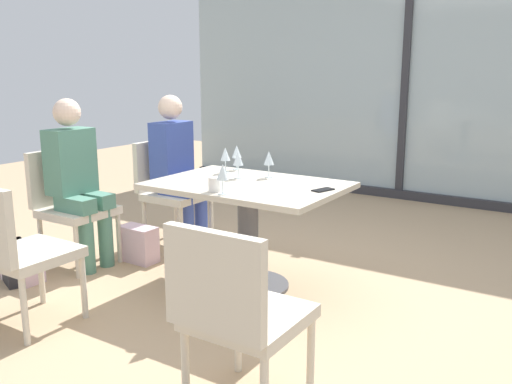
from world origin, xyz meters
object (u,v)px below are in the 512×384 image
wine_glass_3 (238,159)px  handbag_0 (15,262)px  chair_front_left (13,247)px  wine_glass_1 (223,173)px  wine_glass_4 (269,159)px  wine_glass_0 (225,155)px  handbag_2 (22,262)px  chair_far_left (168,186)px  handbag_1 (138,244)px  chair_front_right (236,309)px  person_far_left (178,163)px  wine_glass_2 (237,152)px  chair_side_end (69,200)px  cell_phone_on_table (323,190)px  coffee_cup (214,184)px  dining_table_main (248,211)px  person_side_end (77,175)px

wine_glass_3 → handbag_0: bearing=-144.7°
chair_front_left → handbag_0: bearing=147.3°
wine_glass_1 → wine_glass_4: 0.60m
wine_glass_0 → handbag_2: size_ratio=0.62×
chair_far_left → handbag_0: (-0.30, -1.29, -0.36)m
wine_glass_1 → wine_glass_4: size_ratio=1.00×
handbag_1 → wine_glass_1: bearing=-16.6°
chair_far_left → handbag_2: bearing=-101.8°
chair_front_right → handbag_2: size_ratio=2.90×
wine_glass_3 → handbag_0: (-1.28, -0.91, -0.72)m
chair_front_left → handbag_1: bearing=101.3°
person_far_left → wine_glass_0: person_far_left is taller
wine_glass_1 → wine_glass_2: bearing=118.8°
chair_front_right → chair_side_end: bearing=157.2°
cell_phone_on_table → wine_glass_2: bearing=177.9°
wine_glass_0 → wine_glass_1: (0.40, -0.58, 0.00)m
wine_glass_1 → cell_phone_on_table: bearing=42.4°
wine_glass_1 → handbag_2: (-1.46, -0.41, -0.72)m
wine_glass_3 → coffee_cup: (0.12, -0.43, -0.09)m
dining_table_main → wine_glass_0: (-0.34, 0.22, 0.32)m
wine_glass_3 → wine_glass_4: (0.17, 0.13, 0.00)m
wine_glass_2 → handbag_2: size_ratio=0.62×
chair_side_end → dining_table_main: bearing=13.0°
handbag_2 → person_far_left: bearing=74.4°
chair_far_left → coffee_cup: bearing=-36.4°
handbag_2 → wine_glass_0: bearing=44.2°
chair_side_end → wine_glass_2: bearing=33.0°
person_far_left → cell_phone_on_table: bearing=-15.4°
wine_glass_2 → coffee_cup: (0.31, -0.69, -0.09)m
wine_glass_1 → handbag_1: size_ratio=0.62×
dining_table_main → wine_glass_1: (0.06, -0.36, 0.32)m
chair_front_left → wine_glass_3: 1.52m
chair_front_left → wine_glass_1: size_ratio=4.70×
chair_side_end → chair_front_left: 1.12m
chair_front_right → handbag_1: chair_front_right is taller
chair_front_right → wine_glass_0: 1.86m
person_far_left → wine_glass_1: 1.39m
person_side_end → dining_table_main: bearing=14.0°
wine_glass_3 → cell_phone_on_table: bearing=-3.8°
person_side_end → wine_glass_0: 1.12m
wine_glass_0 → wine_glass_3: same height
chair_side_end → wine_glass_0: 1.25m
person_far_left → wine_glass_4: size_ratio=6.81×
chair_front_right → handbag_1: (-1.76, 1.20, -0.36)m
chair_front_right → wine_glass_0: (-1.10, 1.46, 0.37)m
chair_far_left → cell_phone_on_table: size_ratio=6.04×
chair_side_end → person_far_left: size_ratio=0.69×
person_far_left → handbag_1: person_far_left is taller
wine_glass_1 → handbag_1: wine_glass_1 is taller
wine_glass_2 → handbag_0: (-1.09, -1.17, -0.72)m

